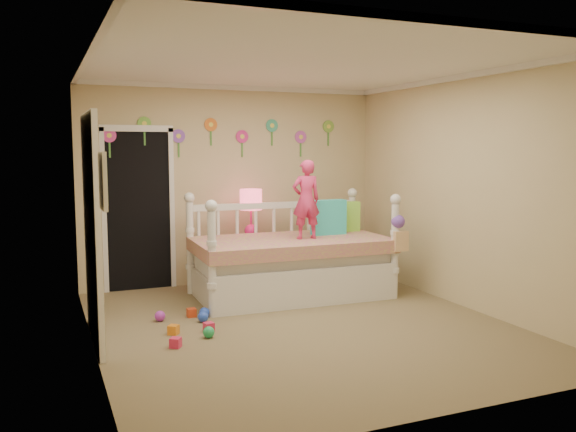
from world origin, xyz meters
name	(u,v)px	position (x,y,z in m)	size (l,w,h in m)	color
floor	(302,326)	(0.00, 0.00, 0.00)	(4.00, 4.50, 0.01)	#7F684C
ceiling	(302,63)	(0.00, 0.00, 2.60)	(4.00, 4.50, 0.01)	white
back_wall	(233,185)	(0.00, 2.25, 1.30)	(4.00, 0.01, 2.60)	tan
left_wall	(90,205)	(-2.00, 0.00, 1.30)	(0.01, 4.50, 2.60)	tan
right_wall	(466,192)	(2.00, 0.00, 1.30)	(0.01, 4.50, 2.60)	tan
crown_molding	(302,66)	(0.00, 0.00, 2.57)	(4.00, 4.50, 0.06)	white
daybed	(291,244)	(0.38, 1.19, 0.64)	(2.35, 1.26, 1.27)	white
pillow_turquoise	(328,217)	(0.94, 1.29, 0.93)	(0.43, 0.15, 0.43)	#29BFCD
pillow_lime	(344,216)	(1.26, 1.49, 0.90)	(0.40, 0.15, 0.38)	#95E646
child	(306,200)	(0.53, 1.07, 1.18)	(0.34, 0.23, 0.94)	#E3336C
nightstand	(251,261)	(0.12, 1.91, 0.32)	(0.38, 0.29, 0.63)	white
table_lamp	(251,205)	(0.12, 1.91, 1.05)	(0.29, 0.29, 0.63)	#DD1D75
closet_doorway	(139,208)	(-1.25, 2.23, 1.03)	(0.90, 0.04, 2.07)	black
flower_decals	(227,136)	(-0.09, 2.24, 1.94)	(3.40, 0.02, 0.50)	#B2668C
mirror_closet	(93,229)	(-1.96, 0.30, 1.05)	(0.07, 1.30, 2.10)	white
wall_picture	(103,181)	(-1.97, -0.90, 1.55)	(0.05, 0.34, 0.42)	white
hanging_bag	(399,234)	(1.50, 0.56, 0.78)	(0.20, 0.16, 0.36)	beige
toy_scatter	(192,325)	(-1.06, 0.25, 0.06)	(0.80, 1.30, 0.11)	#996666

